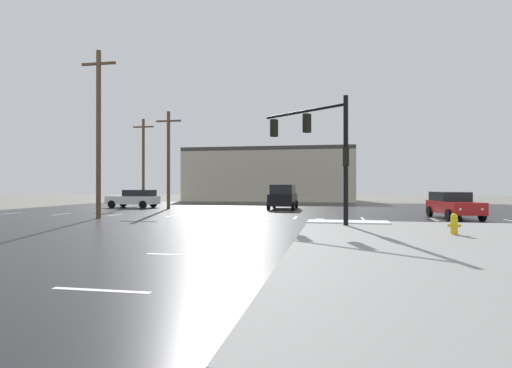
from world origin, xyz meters
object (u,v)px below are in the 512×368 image
object	(u,v)px
sedan_red	(453,204)
utility_pole_mid	(99,131)
traffic_signal_mast	(321,141)
sedan_white	(135,198)
fire_hydrant	(454,224)
suv_black	(283,196)
utility_pole_distant	(143,160)
utility_pole_far	(168,158)

from	to	relation	value
sedan_red	utility_pole_mid	size ratio (longest dim) A/B	0.46
traffic_signal_mast	sedan_white	xyz separation A→B (m)	(-16.79, 13.38, -3.32)
fire_hydrant	sedan_red	world-z (taller)	sedan_red
traffic_signal_mast	fire_hydrant	distance (m)	7.29
traffic_signal_mast	suv_black	size ratio (longest dim) A/B	1.25
suv_black	utility_pole_distant	bearing A→B (deg)	71.26
sedan_white	utility_pole_distant	bearing A→B (deg)	-68.05
traffic_signal_mast	utility_pole_distant	size ratio (longest dim) A/B	0.69
utility_pole_far	utility_pole_distant	bearing A→B (deg)	130.44
sedan_red	fire_hydrant	bearing A→B (deg)	-21.47
utility_pole_far	traffic_signal_mast	bearing A→B (deg)	-43.04
fire_hydrant	utility_pole_far	bearing A→B (deg)	138.69
sedan_red	utility_pole_distant	size ratio (longest dim) A/B	0.53
sedan_white	suv_black	size ratio (longest dim) A/B	0.96
sedan_white	utility_pole_far	xyz separation A→B (m)	(3.68, -1.14, 3.48)
fire_hydrant	traffic_signal_mast	bearing A→B (deg)	143.60
sedan_white	fire_hydrant	bearing A→B (deg)	145.69
fire_hydrant	suv_black	xyz separation A→B (m)	(-8.60, 17.27, 0.55)
sedan_red	suv_black	bearing A→B (deg)	-131.01
fire_hydrant	sedan_white	size ratio (longest dim) A/B	0.17
sedan_white	suv_black	bearing A→B (deg)	-175.62
sedan_white	sedan_red	xyz separation A→B (m)	(24.42, -7.48, 0.00)
sedan_white	suv_black	distance (m)	13.28
fire_hydrant	utility_pole_distant	bearing A→B (deg)	136.59
suv_black	utility_pole_far	world-z (taller)	utility_pole_far
utility_pole_far	suv_black	bearing A→B (deg)	7.62
fire_hydrant	utility_pole_mid	size ratio (longest dim) A/B	0.08
utility_pole_distant	suv_black	bearing A→B (deg)	-18.58
utility_pole_mid	traffic_signal_mast	bearing A→B (deg)	-8.82
utility_pole_far	utility_pole_distant	world-z (taller)	utility_pole_distant
utility_pole_far	utility_pole_distant	distance (m)	8.30
utility_pole_far	utility_pole_mid	bearing A→B (deg)	-91.07
suv_black	fire_hydrant	bearing A→B (deg)	-153.70
sedan_white	sedan_red	world-z (taller)	same
traffic_signal_mast	sedan_white	distance (m)	21.73
utility_pole_mid	utility_pole_far	world-z (taller)	utility_pole_mid
utility_pole_distant	utility_pole_far	bearing A→B (deg)	-49.56
traffic_signal_mast	utility_pole_distant	xyz separation A→B (m)	(-18.49, 18.56, 0.43)
fire_hydrant	utility_pole_distant	xyz separation A→B (m)	(-23.57, 22.30, 4.07)
fire_hydrant	utility_pole_distant	world-z (taller)	utility_pole_distant
fire_hydrant	utility_pole_distant	distance (m)	32.71
sedan_white	utility_pole_mid	distance (m)	12.65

